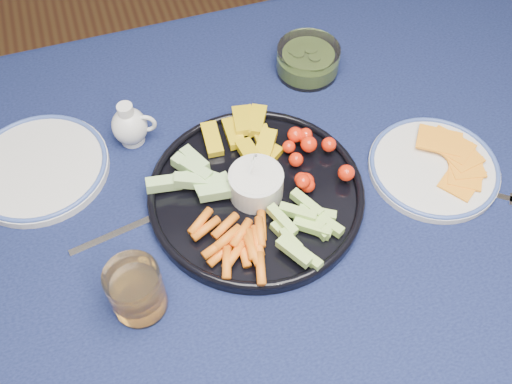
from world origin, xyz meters
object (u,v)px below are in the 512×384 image
object	(u,v)px
crudite_platter	(254,191)
dining_table	(324,235)
creamer_pitcher	(130,126)
juice_tumbler	(137,292)
side_plate_extra	(39,167)
cheese_plate	(434,166)
pickle_bowl	(308,61)

from	to	relation	value
crudite_platter	dining_table	bearing A→B (deg)	-26.69
crudite_platter	creamer_pitcher	size ratio (longest dim) A/B	4.13
dining_table	juice_tumbler	size ratio (longest dim) A/B	18.43
creamer_pitcher	dining_table	bearing A→B (deg)	-41.63
dining_table	side_plate_extra	distance (m)	0.49
cheese_plate	pickle_bowl	bearing A→B (deg)	111.01
juice_tumbler	side_plate_extra	xyz separation A→B (m)	(-0.11, 0.29, -0.03)
dining_table	cheese_plate	bearing A→B (deg)	4.10
pickle_bowl	cheese_plate	bearing A→B (deg)	-68.99
creamer_pitcher	juice_tumbler	size ratio (longest dim) A/B	0.93
pickle_bowl	dining_table	bearing A→B (deg)	-104.89
side_plate_extra	cheese_plate	bearing A→B (deg)	-18.36
side_plate_extra	crudite_platter	bearing A→B (deg)	-27.31
dining_table	pickle_bowl	xyz separation A→B (m)	(0.08, 0.30, 0.11)
creamer_pitcher	pickle_bowl	size ratio (longest dim) A/B	0.71
creamer_pitcher	pickle_bowl	xyz separation A→B (m)	(0.35, 0.07, -0.01)
crudite_platter	juice_tumbler	size ratio (longest dim) A/B	3.82
juice_tumbler	pickle_bowl	bearing A→B (deg)	43.07
crudite_platter	side_plate_extra	size ratio (longest dim) A/B	1.51
crudite_platter	pickle_bowl	world-z (taller)	crudite_platter
juice_tumbler	side_plate_extra	bearing A→B (deg)	110.85
side_plate_extra	creamer_pitcher	bearing A→B (deg)	6.43
pickle_bowl	side_plate_extra	bearing A→B (deg)	-170.64
creamer_pitcher	cheese_plate	size ratio (longest dim) A/B	0.39
dining_table	pickle_bowl	bearing A→B (deg)	75.11
crudite_platter	cheese_plate	distance (m)	0.30
creamer_pitcher	cheese_plate	xyz separation A→B (m)	(0.46, -0.22, -0.02)
dining_table	juice_tumbler	xyz separation A→B (m)	(-0.32, -0.07, 0.13)
cheese_plate	creamer_pitcher	bearing A→B (deg)	154.01
crudite_platter	cheese_plate	world-z (taller)	crudite_platter
crudite_platter	cheese_plate	xyz separation A→B (m)	(0.30, -0.04, -0.01)
crudite_platter	juice_tumbler	bearing A→B (deg)	-149.59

